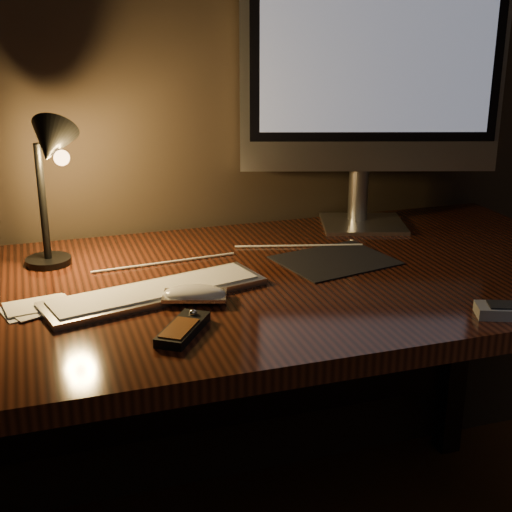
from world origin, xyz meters
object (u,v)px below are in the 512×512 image
object	(u,v)px
keyboard	(156,292)
media_remote	(183,329)
monitor	(372,68)
desk_lamp	(50,165)
desk	(228,325)
mouse	(195,296)

from	to	relation	value
keyboard	media_remote	xyz separation A→B (m)	(0.01, -0.18, 0.00)
monitor	desk_lamp	world-z (taller)	monitor
monitor	media_remote	xyz separation A→B (m)	(-0.56, -0.48, -0.37)
desk	keyboard	size ratio (longest dim) A/B	3.81
desk	media_remote	xyz separation A→B (m)	(-0.16, -0.28, 0.14)
mouse	desk_lamp	distance (m)	0.41
keyboard	desk_lamp	xyz separation A→B (m)	(-0.16, 0.22, 0.21)
mouse	media_remote	xyz separation A→B (m)	(-0.05, -0.13, -0.00)
desk	mouse	distance (m)	0.24
monitor	keyboard	xyz separation A→B (m)	(-0.57, -0.30, -0.37)
desk	media_remote	size ratio (longest dim) A/B	11.98
monitor	mouse	xyz separation A→B (m)	(-0.51, -0.35, -0.37)
desk	monitor	world-z (taller)	monitor
monitor	keyboard	size ratio (longest dim) A/B	1.53
monitor	mouse	bearing A→B (deg)	-128.42
media_remote	desk_lamp	world-z (taller)	desk_lamp
keyboard	mouse	bearing A→B (deg)	-53.07
monitor	desk_lamp	size ratio (longest dim) A/B	2.01
media_remote	desk_lamp	bearing A→B (deg)	58.82
keyboard	mouse	world-z (taller)	mouse
keyboard	desk_lamp	size ratio (longest dim) A/B	1.31
desk	monitor	distance (m)	0.68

